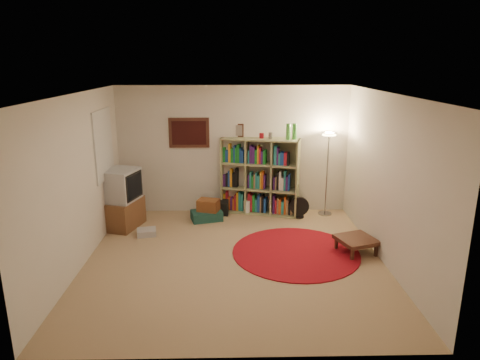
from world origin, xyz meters
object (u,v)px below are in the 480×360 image
object	(u,v)px
bookshelf	(259,177)
floor_lamp	(328,146)
floor_fan	(299,207)
tv_stand	(122,200)
suitcase	(207,215)
side_table	(356,240)

from	to	relation	value
bookshelf	floor_lamp	distance (m)	1.46
floor_fan	tv_stand	size ratio (longest dim) A/B	0.39
floor_fan	suitcase	bearing A→B (deg)	-174.20
tv_stand	suitcase	distance (m)	1.59
floor_lamp	suitcase	distance (m)	2.67
floor_lamp	tv_stand	xyz separation A→B (m)	(-3.82, -0.59, -0.85)
floor_lamp	floor_fan	distance (m)	1.29
floor_lamp	tv_stand	bearing A→B (deg)	-171.26
floor_lamp	side_table	distance (m)	2.12
floor_fan	side_table	size ratio (longest dim) A/B	0.60
tv_stand	suitcase	size ratio (longest dim) A/B	1.68
tv_stand	suitcase	bearing A→B (deg)	28.74
floor_fan	tv_stand	distance (m)	3.32
floor_fan	suitcase	size ratio (longest dim) A/B	0.65
floor_fan	suitcase	distance (m)	1.79
floor_fan	side_table	distance (m)	1.72
floor_fan	suitcase	xyz separation A→B (m)	(-1.79, -0.09, -0.12)
floor_lamp	tv_stand	size ratio (longest dim) A/B	1.52
side_table	floor_lamp	bearing A→B (deg)	93.52
suitcase	tv_stand	bearing A→B (deg)	176.75
side_table	floor_fan	bearing A→B (deg)	112.33
side_table	suitcase	bearing A→B (deg)	148.37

